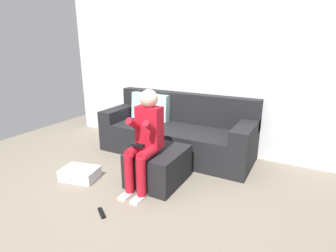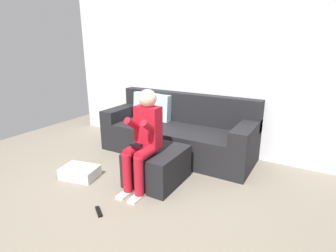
# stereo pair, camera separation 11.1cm
# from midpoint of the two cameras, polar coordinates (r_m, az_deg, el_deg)

# --- Properties ---
(ground_plane) EXTENTS (6.28, 6.28, 0.00)m
(ground_plane) POSITION_cam_midpoint_polar(r_m,az_deg,el_deg) (3.04, -10.24, -16.48)
(ground_plane) COLOR slate
(wall_back) EXTENTS (4.83, 0.10, 2.75)m
(wall_back) POSITION_cam_midpoint_polar(r_m,az_deg,el_deg) (4.31, 7.07, 13.16)
(wall_back) COLOR silver
(wall_back) RESTS_ON ground_plane
(couch_sectional) EXTENTS (2.35, 0.87, 0.92)m
(couch_sectional) POSITION_cam_midpoint_polar(r_m,az_deg,el_deg) (4.19, 2.73, -1.40)
(couch_sectional) COLOR black
(couch_sectional) RESTS_ON ground_plane
(ottoman) EXTENTS (0.60, 0.71, 0.43)m
(ottoman) POSITION_cam_midpoint_polar(r_m,az_deg,el_deg) (3.37, -1.37, -8.48)
(ottoman) COLOR black
(ottoman) RESTS_ON ground_plane
(person_seated) EXTENTS (0.30, 0.60, 1.18)m
(person_seated) POSITION_cam_midpoint_polar(r_m,az_deg,el_deg) (3.08, -4.25, -2.28)
(person_seated) COLOR red
(person_seated) RESTS_ON ground_plane
(storage_bin) EXTENTS (0.51, 0.40, 0.15)m
(storage_bin) POSITION_cam_midpoint_polar(r_m,az_deg,el_deg) (3.68, -17.45, -9.41)
(storage_bin) COLOR silver
(storage_bin) RESTS_ON ground_plane
(remote_near_ottoman) EXTENTS (0.17, 0.14, 0.02)m
(remote_near_ottoman) POSITION_cam_midpoint_polar(r_m,az_deg,el_deg) (2.97, -13.51, -17.35)
(remote_near_ottoman) COLOR black
(remote_near_ottoman) RESTS_ON ground_plane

